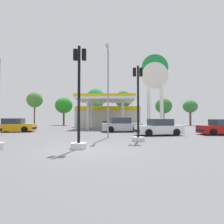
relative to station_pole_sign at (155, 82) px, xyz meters
name	(u,v)px	position (x,y,z in m)	size (l,w,h in m)	color
ground_plane	(87,150)	(-7.00, -17.91, -6.76)	(90.00, 90.00, 0.00)	slate
gas_station	(108,115)	(-7.09, 5.63, -4.70)	(10.75, 13.73, 4.60)	beige
station_pole_sign	(155,82)	(0.00, 0.00, 0.00)	(3.83, 0.56, 10.79)	white
car_0	(122,125)	(-5.02, -6.39, -6.05)	(4.60, 2.53, 1.56)	black
car_2	(221,128)	(3.98, -9.72, -6.12)	(4.04, 2.02, 1.41)	black
car_3	(159,128)	(-1.82, -10.35, -6.11)	(4.28, 2.45, 1.44)	black
car_4	(15,126)	(-16.74, -6.83, -6.09)	(4.36, 2.37, 1.48)	black
traffic_signal_1	(79,114)	(-7.45, -17.61, -5.01)	(0.80, 0.80, 5.18)	silver
traffic_signal_2	(138,116)	(-4.12, -14.48, -5.09)	(0.84, 0.84, 5.04)	silver
tree_0	(35,100)	(-22.02, 9.72, -1.64)	(3.08, 3.08, 6.65)	brown
tree_1	(64,106)	(-16.63, 11.50, -2.64)	(3.57, 3.57, 5.79)	brown
tree_2	(96,99)	(-9.75, 9.56, -1.44)	(3.68, 3.68, 7.33)	brown
tree_3	(123,99)	(-4.31, 9.45, -1.60)	(3.37, 3.37, 6.80)	brown
tree_4	(164,106)	(3.59, 9.52, -2.92)	(3.20, 3.20, 5.35)	brown
tree_5	(190,107)	(9.34, 11.08, -2.94)	(2.86, 2.86, 5.13)	brown
corner_streetlamp	(108,84)	(-6.22, -12.67, -2.60)	(0.24, 1.48, 6.91)	gray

